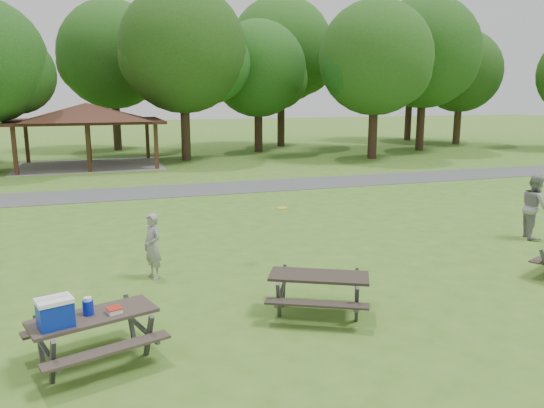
{
  "coord_description": "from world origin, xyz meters",
  "views": [
    {
      "loc": [
        -3.5,
        -9.66,
        4.31
      ],
      "look_at": [
        1.0,
        4.0,
        1.3
      ],
      "focal_mm": 35.0,
      "sensor_mm": 36.0,
      "label": 1
    }
  ],
  "objects_px": {
    "picnic_table_middle": "(319,284)",
    "frisbee_catcher": "(535,207)",
    "frisbee_thrower": "(152,246)",
    "picnic_table_near": "(82,321)"
  },
  "relations": [
    {
      "from": "frisbee_thrower",
      "to": "frisbee_catcher",
      "type": "height_order",
      "value": "frisbee_catcher"
    },
    {
      "from": "frisbee_catcher",
      "to": "picnic_table_middle",
      "type": "bearing_deg",
      "value": 135.55
    },
    {
      "from": "picnic_table_middle",
      "to": "frisbee_catcher",
      "type": "relative_size",
      "value": 1.25
    },
    {
      "from": "picnic_table_near",
      "to": "frisbee_catcher",
      "type": "relative_size",
      "value": 1.21
    },
    {
      "from": "picnic_table_middle",
      "to": "frisbee_thrower",
      "type": "bearing_deg",
      "value": 132.46
    },
    {
      "from": "picnic_table_middle",
      "to": "frisbee_thrower",
      "type": "distance_m",
      "value": 4.3
    },
    {
      "from": "picnic_table_near",
      "to": "picnic_table_middle",
      "type": "bearing_deg",
      "value": 9.67
    },
    {
      "from": "frisbee_thrower",
      "to": "frisbee_catcher",
      "type": "relative_size",
      "value": 0.8
    },
    {
      "from": "picnic_table_middle",
      "to": "frisbee_catcher",
      "type": "distance_m",
      "value": 8.99
    },
    {
      "from": "picnic_table_middle",
      "to": "frisbee_catcher",
      "type": "height_order",
      "value": "frisbee_catcher"
    }
  ]
}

